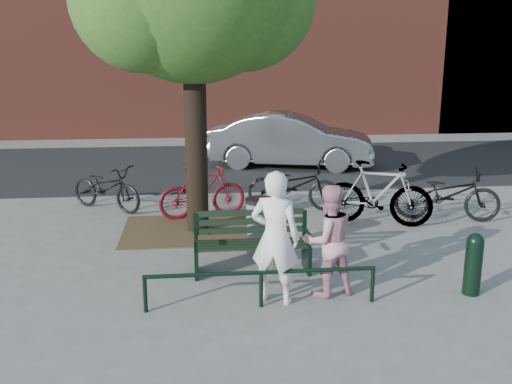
{
  "coord_description": "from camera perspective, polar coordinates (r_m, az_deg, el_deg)",
  "views": [
    {
      "loc": [
        -0.8,
        -8.09,
        3.28
      ],
      "look_at": [
        0.17,
        1.0,
        1.01
      ],
      "focal_mm": 40.0,
      "sensor_mm": 36.0,
      "label": 1
    }
  ],
  "objects": [
    {
      "name": "litter_bin",
      "position": [
        9.36,
        0.32,
        -3.45
      ],
      "size": [
        0.47,
        0.47,
        0.95
      ],
      "color": "gray",
      "rests_on": "ground"
    },
    {
      "name": "bollard",
      "position": [
        8.41,
        20.92,
        -6.54
      ],
      "size": [
        0.24,
        0.24,
        0.88
      ],
      "color": "black",
      "rests_on": "ground"
    },
    {
      "name": "parked_car",
      "position": [
        16.49,
        3.52,
        5.18
      ],
      "size": [
        4.95,
        2.78,
        1.54
      ],
      "primitive_type": "imported",
      "rotation": [
        0.0,
        0.0,
        1.31
      ],
      "color": "slate",
      "rests_on": "ground"
    },
    {
      "name": "bicycle_a",
      "position": [
        12.38,
        -14.75,
        0.43
      ],
      "size": [
        1.87,
        1.61,
        0.97
      ],
      "primitive_type": "imported",
      "rotation": [
        0.0,
        0.0,
        0.94
      ],
      "color": "black",
      "rests_on": "ground"
    },
    {
      "name": "ground",
      "position": [
        8.77,
        -0.39,
        -8.03
      ],
      "size": [
        90.0,
        90.0,
        0.0
      ],
      "primitive_type": "plane",
      "color": "gray",
      "rests_on": "ground"
    },
    {
      "name": "bicycle_c",
      "position": [
        12.06,
        3.78,
        0.67
      ],
      "size": [
        2.08,
        1.22,
        1.03
      ],
      "primitive_type": "imported",
      "rotation": [
        0.0,
        0.0,
        1.28
      ],
      "color": "black",
      "rests_on": "ground"
    },
    {
      "name": "bicycle_d",
      "position": [
        11.17,
        12.07,
        -0.12
      ],
      "size": [
        2.15,
        1.29,
        1.25
      ],
      "primitive_type": "imported",
      "rotation": [
        0.0,
        0.0,
        1.2
      ],
      "color": "gray",
      "rests_on": "ground"
    },
    {
      "name": "bicycle_b",
      "position": [
        11.46,
        -5.38,
        0.01
      ],
      "size": [
        1.84,
        0.88,
        1.07
      ],
      "primitive_type": "imported",
      "rotation": [
        0.0,
        0.0,
        1.8
      ],
      "color": "#570C12",
      "rests_on": "ground"
    },
    {
      "name": "guard_railing",
      "position": [
        7.51,
        0.52,
        -8.59
      ],
      "size": [
        3.06,
        0.06,
        0.51
      ],
      "color": "black",
      "rests_on": "ground"
    },
    {
      "name": "dirt_pit",
      "position": [
        10.8,
        -6.85,
        -3.79
      ],
      "size": [
        2.4,
        2.0,
        0.02
      ],
      "primitive_type": "cube",
      "color": "brown",
      "rests_on": "ground"
    },
    {
      "name": "person_right",
      "position": [
        7.82,
        7.22,
        -4.84
      ],
      "size": [
        0.87,
        0.75,
        1.55
      ],
      "primitive_type": "imported",
      "rotation": [
        0.0,
        0.0,
        3.38
      ],
      "color": "#CF8E9C",
      "rests_on": "ground"
    },
    {
      "name": "road",
      "position": [
        16.93,
        -3.24,
        2.78
      ],
      "size": [
        40.0,
        7.0,
        0.01
      ],
      "primitive_type": "cube",
      "color": "black",
      "rests_on": "ground"
    },
    {
      "name": "park_bench",
      "position": [
        8.67,
        -0.45,
        -4.91
      ],
      "size": [
        1.74,
        0.54,
        0.97
      ],
      "color": "black",
      "rests_on": "ground"
    },
    {
      "name": "person_left",
      "position": [
        7.5,
        1.94,
        -4.58
      ],
      "size": [
        0.77,
        0.65,
        1.8
      ],
      "primitive_type": "imported",
      "rotation": [
        0.0,
        0.0,
        2.75
      ],
      "color": "white",
      "rests_on": "ground"
    },
    {
      "name": "bicycle_e",
      "position": [
        11.86,
        18.6,
        -0.2
      ],
      "size": [
        2.13,
        1.22,
        1.06
      ],
      "primitive_type": "imported",
      "rotation": [
        0.0,
        0.0,
        1.3
      ],
      "color": "black",
      "rests_on": "ground"
    }
  ]
}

